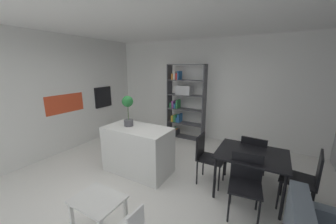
{
  "coord_description": "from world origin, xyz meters",
  "views": [
    {
      "loc": [
        1.93,
        -2.54,
        2.1
      ],
      "look_at": [
        0.18,
        0.54,
        1.24
      ],
      "focal_mm": 20.34,
      "sensor_mm": 36.0,
      "label": 1
    }
  ],
  "objects": [
    {
      "name": "ground_plane",
      "position": [
        0.0,
        0.0,
        0.0
      ],
      "size": [
        8.94,
        8.94,
        0.0
      ],
      "primitive_type": "plane",
      "color": "silver"
    },
    {
      "name": "ceiling_slab",
      "position": [
        0.0,
        0.0,
        2.87
      ],
      "size": [
        6.51,
        5.61,
        0.06
      ],
      "color": "white",
      "rests_on": "ground_plane"
    },
    {
      "name": "back_partition",
      "position": [
        0.0,
        2.77,
        1.42
      ],
      "size": [
        6.51,
        0.06,
        2.84
      ],
      "primitive_type": "cube",
      "color": "white",
      "rests_on": "ground_plane"
    },
    {
      "name": "tall_cabinet_run_left",
      "position": [
        -2.87,
        0.0,
        1.42
      ],
      "size": [
        0.65,
        5.05,
        2.84
      ],
      "primitive_type": "cube",
      "color": "silver",
      "rests_on": "ground_plane"
    },
    {
      "name": "cabinet_niche_splashback",
      "position": [
        -2.54,
        0.21,
        1.19
      ],
      "size": [
        0.01,
        0.97,
        0.45
      ],
      "color": "#CC4223",
      "rests_on": "ground_plane"
    },
    {
      "name": "built_in_oven",
      "position": [
        -2.53,
        1.39,
        1.2
      ],
      "size": [
        0.06,
        0.59,
        0.6
      ],
      "color": "black",
      "rests_on": "ground_plane"
    },
    {
      "name": "kitchen_island",
      "position": [
        -0.33,
        0.23,
        0.46
      ],
      "size": [
        1.32,
        0.71,
        0.93
      ],
      "primitive_type": "cube",
      "color": "silver",
      "rests_on": "ground_plane"
    },
    {
      "name": "potted_plant_on_island",
      "position": [
        -0.56,
        0.25,
        1.3
      ],
      "size": [
        0.22,
        0.22,
        0.61
      ],
      "color": "#4C4C51",
      "rests_on": "kitchen_island"
    },
    {
      "name": "open_bookshelf",
      "position": [
        -0.39,
        2.44,
        1.1
      ],
      "size": [
        1.12,
        0.31,
        2.15
      ],
      "color": "#4C4C51",
      "rests_on": "ground_plane"
    },
    {
      "name": "child_table",
      "position": [
        0.18,
        -1.22,
        0.42
      ],
      "size": [
        0.6,
        0.47,
        0.51
      ],
      "color": "silver",
      "rests_on": "ground_plane"
    },
    {
      "name": "dining_table",
      "position": [
        1.72,
        0.56,
        0.66
      ],
      "size": [
        1.06,
        0.88,
        0.74
      ],
      "color": "black",
      "rests_on": "ground_plane"
    },
    {
      "name": "dining_chair_island_side",
      "position": [
        0.97,
        0.55,
        0.54
      ],
      "size": [
        0.46,
        0.41,
        0.89
      ],
      "rotation": [
        0.0,
        0.0,
        1.58
      ],
      "color": "black",
      "rests_on": "ground_plane"
    },
    {
      "name": "dining_chair_far",
      "position": [
        1.71,
        1.03,
        0.53
      ],
      "size": [
        0.45,
        0.45,
        0.87
      ],
      "rotation": [
        0.0,
        0.0,
        3.08
      ],
      "color": "black",
      "rests_on": "ground_plane"
    },
    {
      "name": "dining_chair_near",
      "position": [
        1.71,
        0.09,
        0.53
      ],
      "size": [
        0.49,
        0.51,
        0.88
      ],
      "rotation": [
        0.0,
        0.0,
        0.13
      ],
      "color": "black",
      "rests_on": "ground_plane"
    },
    {
      "name": "dining_chair_window_side",
      "position": [
        2.47,
        0.54,
        0.57
      ],
      "size": [
        0.52,
        0.51,
        0.94
      ],
      "rotation": [
        0.0,
        0.0,
        -1.71
      ],
      "color": "black",
      "rests_on": "ground_plane"
    }
  ]
}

